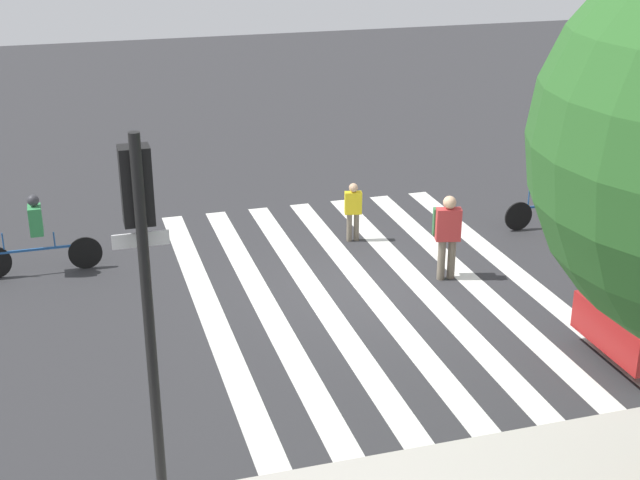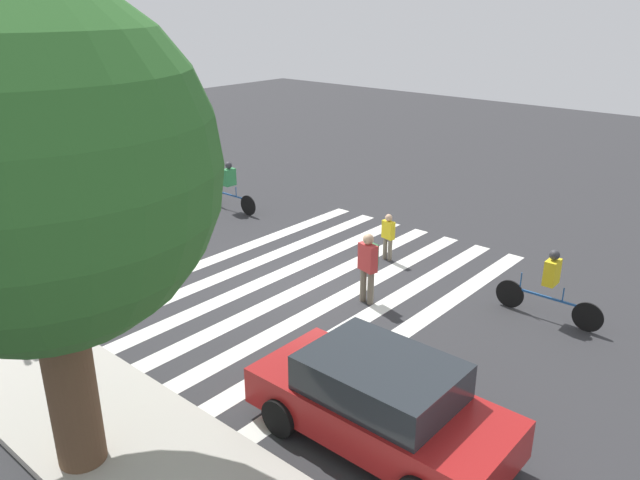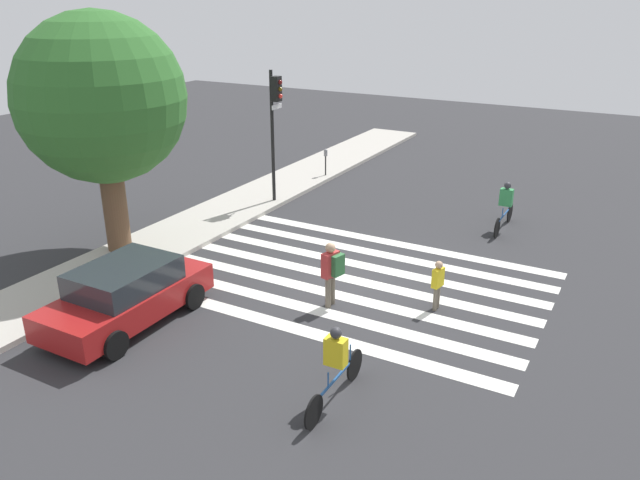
% 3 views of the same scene
% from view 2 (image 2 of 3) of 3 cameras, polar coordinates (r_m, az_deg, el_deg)
% --- Properties ---
extents(ground_plane, '(60.00, 60.00, 0.00)m').
position_cam_2_polar(ground_plane, '(15.15, -0.85, -4.10)').
color(ground_plane, '#2D2D30').
extents(sidewalk_curb, '(36.00, 2.50, 0.14)m').
position_cam_2_polar(sidewalk_curb, '(11.83, -22.01, -13.31)').
color(sidewalk_curb, '#ADA89E').
rests_on(sidewalk_curb, ground_plane).
extents(crosswalk_stripes, '(6.43, 10.00, 0.01)m').
position_cam_2_polar(crosswalk_stripes, '(15.14, -0.85, -4.09)').
color(crosswalk_stripes, silver).
rests_on(crosswalk_stripes, ground_plane).
extents(street_tree, '(4.62, 4.62, 6.85)m').
position_cam_2_polar(street_tree, '(8.42, -24.63, 5.76)').
color(street_tree, brown).
rests_on(street_tree, ground_plane).
extents(pedestrian_adult_blue_shirt, '(0.50, 0.46, 1.67)m').
position_cam_2_polar(pedestrian_adult_blue_shirt, '(13.97, 4.44, -2.04)').
color(pedestrian_adult_blue_shirt, '#6B6051').
rests_on(pedestrian_adult_blue_shirt, ground_plane).
extents(pedestrian_child_with_backpack, '(0.38, 0.22, 1.27)m').
position_cam_2_polar(pedestrian_child_with_backpack, '(16.40, 6.25, 0.52)').
color(pedestrian_child_with_backpack, '#6B6051').
rests_on(pedestrian_child_with_backpack, ground_plane).
extents(cyclist_far_lane, '(2.34, 0.40, 1.61)m').
position_cam_2_polar(cyclist_far_lane, '(20.47, -8.27, 5.06)').
color(cyclist_far_lane, black).
rests_on(cyclist_far_lane, ground_plane).
extents(cyclist_near_curb, '(2.34, 0.40, 1.60)m').
position_cam_2_polar(cyclist_near_curb, '(14.11, 20.32, -3.64)').
color(cyclist_near_curb, black).
rests_on(cyclist_near_curb, ground_plane).
extents(car_parked_far_curb, '(4.14, 1.96, 1.46)m').
position_cam_2_polar(car_parked_far_curb, '(9.85, 5.49, -14.46)').
color(car_parked_far_curb, maroon).
rests_on(car_parked_far_curb, ground_plane).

